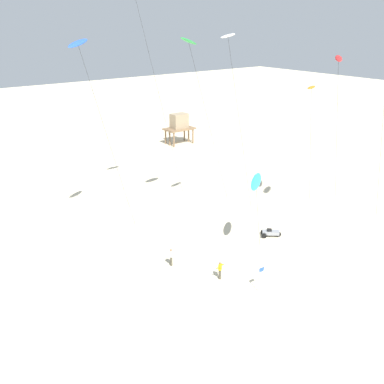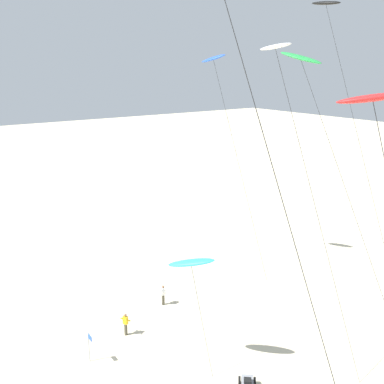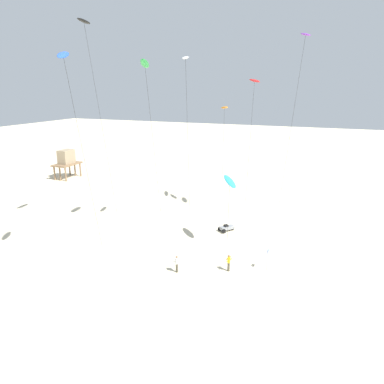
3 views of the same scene
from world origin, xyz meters
TOP-DOWN VIEW (x-y plane):
  - ground_plane at (0.00, 0.00)m, footprint 260.00×260.00m
  - kite_orange at (13.48, 7.78)m, footprint 4.44×2.11m
  - kite_black at (-2.14, 17.62)m, footprint 8.58×3.06m
  - kite_red at (11.68, 3.45)m, footprint 6.14×2.76m
  - kite_cyan at (0.97, 3.14)m, footprint 3.00×2.43m
  - kite_green at (0.38, 12.37)m, footprint 9.47×3.68m
  - kite_blue at (-10.33, 13.57)m, footprint 6.88×2.71m
  - kite_white at (1.94, 8.48)m, footprint 7.37×2.67m
  - kite_flyer_nearest at (-4.61, 1.41)m, footprint 0.69×0.68m
  - kite_flyer_middle at (-6.65, 5.81)m, footprint 0.68×0.67m
  - stilt_house at (18.90, 40.02)m, footprint 5.17×3.21m
  - beach_buggy at (4.80, 4.46)m, footprint 1.96×1.85m
  - marker_flag at (-3.15, -1.88)m, footprint 0.56×0.05m

SIDE VIEW (x-z plane):
  - ground_plane at x=0.00m, z-range 0.00..0.00m
  - beach_buggy at x=4.80m, z-range 0.02..0.84m
  - kite_flyer_nearest at x=-4.61m, z-range 0.06..1.73m
  - kite_flyer_middle at x=-6.65m, z-range 0.06..1.73m
  - marker_flag at x=-3.15m, z-range 0.44..2.54m
  - stilt_house at x=18.90m, z-range 0.95..6.32m
  - kite_cyan at x=0.97m, z-range 3.32..11.04m
  - kite_orange at x=13.48m, z-range 6.76..21.01m
  - kite_red at x=11.68m, z-range 8.31..26.02m
  - kite_blue at x=-10.33m, z-range 8.98..28.53m
  - kite_green at x=0.38m, z-range 9.02..28.50m
  - kite_white at x=1.94m, z-range 9.22..28.99m
  - kite_black at x=-2.14m, z-range 10.94..34.06m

